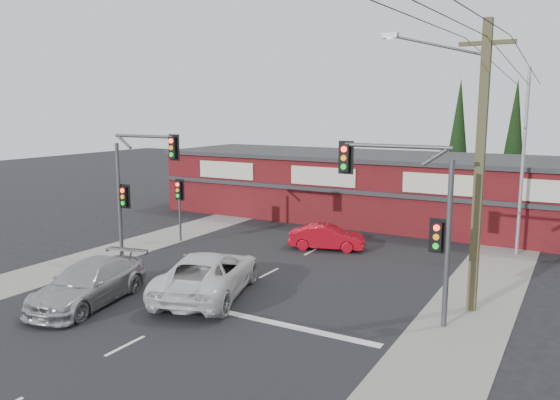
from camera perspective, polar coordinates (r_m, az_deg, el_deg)
The scene contains 18 objects.
ground at distance 21.35m, azimuth -5.66°, elevation -9.86°, with size 120.00×120.00×0.00m, color black.
road_strip at distance 25.40m, azimuth 0.87°, elevation -6.64°, with size 14.00×70.00×0.01m, color black.
verge_left at distance 30.26m, azimuth -13.45°, elevation -4.26°, with size 3.00×70.00×0.02m, color gray.
verge_right at distance 22.79m, azimuth 20.25°, elevation -9.13°, with size 3.00×70.00×0.02m, color gray.
stop_line at distance 18.42m, azimuth 0.75°, elevation -12.98°, with size 6.50×0.35×0.01m, color silver.
white_suv at distance 21.19m, azimuth -7.51°, elevation -7.65°, with size 2.80×6.07×1.69m, color silver.
silver_suv at distance 21.34m, azimuth -19.39°, elevation -8.22°, with size 2.14×5.27×1.53m, color #A9ACAF.
red_sedan at distance 27.92m, azimuth 4.94°, elevation -3.88°, with size 1.32×3.79×1.25m, color #B10A17.
lane_dashes at distance 25.70m, azimuth 1.25°, elevation -6.43°, with size 0.12×48.30×0.01m.
shop_building at distance 36.08m, azimuth 8.63°, elevation 1.51°, with size 27.30×8.40×4.22m.
conifer_near at distance 41.29m, azimuth 18.15°, elevation 6.80°, with size 1.80×1.80×9.25m.
conifer_far at distance 42.73m, azimuth 23.32°, elevation 6.58°, with size 1.80×1.80×9.25m.
traffic_mast_left at distance 26.03m, azimuth -14.90°, elevation 2.26°, with size 3.77×0.27×5.97m.
traffic_mast_right at distance 18.36m, azimuth 13.85°, elevation -0.54°, with size 3.96×0.27×5.97m.
pedestal_signal at distance 29.69m, azimuth -10.46°, elevation 0.30°, with size 0.55×0.27×3.38m.
utility_pole at distance 19.78m, azimuth 19.78°, elevation 4.12°, with size 4.38×0.59×10.00m.
steel_pole at distance 28.67m, azimuth 24.07°, elevation 3.94°, with size 1.20×0.16×9.00m.
power_lines at distance 14.48m, azimuth 17.19°, elevation 16.99°, with size 2.01×29.00×1.22m.
Camera 1 is at (11.67, -16.45, 7.03)m, focal length 35.00 mm.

